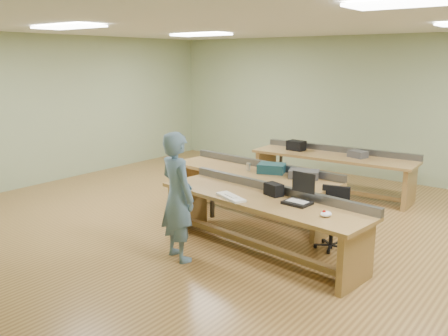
{
  "coord_description": "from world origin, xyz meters",
  "views": [
    {
      "loc": [
        3.78,
        -5.82,
        2.51
      ],
      "look_at": [
        -0.29,
        -0.6,
        0.98
      ],
      "focal_mm": 38.0,
      "sensor_mm": 36.0,
      "label": 1
    }
  ],
  "objects": [
    {
      "name": "laptop_screen",
      "position": [
        1.05,
        -0.7,
        1.0
      ],
      "size": [
        0.32,
        0.04,
        0.25
      ],
      "primitive_type": "cube",
      "rotation": [
        0.0,
        0.0,
        -0.07
      ],
      "color": "black",
      "rests_on": "laptop_base"
    },
    {
      "name": "mug",
      "position": [
        -0.27,
        0.33,
        0.8
      ],
      "size": [
        0.15,
        0.15,
        0.1
      ],
      "primitive_type": "imported",
      "rotation": [
        0.0,
        0.0,
        0.24
      ],
      "color": "#3B3A3D",
      "rests_on": "workbench_mid"
    },
    {
      "name": "parts_bin_grey",
      "position": [
        0.46,
        0.4,
        0.81
      ],
      "size": [
        0.52,
        0.43,
        0.12
      ],
      "primitive_type": "cube",
      "rotation": [
        0.0,
        0.0,
        0.39
      ],
      "color": "#3B3A3D",
      "rests_on": "workbench_mid"
    },
    {
      "name": "wall_back",
      "position": [
        0.0,
        4.0,
        1.5
      ],
      "size": [
        10.0,
        0.04,
        3.0
      ],
      "primitive_type": "cube",
      "color": "#8DA079",
      "rests_on": "floor"
    },
    {
      "name": "camera_bag",
      "position": [
        0.61,
        -0.68,
        0.83
      ],
      "size": [
        0.28,
        0.22,
        0.16
      ],
      "primitive_type": "cube",
      "rotation": [
        0.0,
        0.0,
        -0.31
      ],
      "color": "black",
      "rests_on": "workbench_front"
    },
    {
      "name": "ceiling",
      "position": [
        0.0,
        0.0,
        3.0
      ],
      "size": [
        10.0,
        10.0,
        0.0
      ],
      "primitive_type": "plane",
      "color": "silver",
      "rests_on": "wall_back"
    },
    {
      "name": "fluor_panels",
      "position": [
        0.0,
        0.0,
        2.97
      ],
      "size": [
        6.2,
        3.5,
        0.03
      ],
      "color": "white",
      "rests_on": "ceiling"
    },
    {
      "name": "workbench_back",
      "position": [
        0.04,
        2.32,
        0.56
      ],
      "size": [
        3.08,
        0.98,
        0.86
      ],
      "rotation": [
        0.0,
        0.0,
        0.06
      ],
      "color": "olive",
      "rests_on": "floor"
    },
    {
      "name": "keyboard",
      "position": [
        0.23,
        -1.13,
        0.76
      ],
      "size": [
        0.53,
        0.35,
        0.03
      ],
      "primitive_type": "cube",
      "rotation": [
        0.0,
        0.0,
        -0.39
      ],
      "color": "silver",
      "rests_on": "workbench_front"
    },
    {
      "name": "task_chair",
      "position": [
        1.21,
        -0.14,
        0.3
      ],
      "size": [
        0.54,
        0.54,
        0.83
      ],
      "rotation": [
        0.0,
        0.0,
        0.22
      ],
      "color": "black",
      "rests_on": "floor"
    },
    {
      "name": "laptop_base",
      "position": [
        1.04,
        -0.83,
        0.77
      ],
      "size": [
        0.34,
        0.29,
        0.04
      ],
      "primitive_type": "cube",
      "rotation": [
        0.0,
        0.0,
        -0.07
      ],
      "color": "black",
      "rests_on": "workbench_front"
    },
    {
      "name": "workbench_mid",
      "position": [
        -0.41,
        0.31,
        0.56
      ],
      "size": [
        3.01,
        1.02,
        0.86
      ],
      "rotation": [
        0.0,
        0.0,
        -0.08
      ],
      "color": "olive",
      "rests_on": "floor"
    },
    {
      "name": "workbench_front",
      "position": [
        0.53,
        -0.85,
        0.56
      ],
      "size": [
        3.08,
        1.13,
        0.86
      ],
      "rotation": [
        0.0,
        0.0,
        -0.11
      ],
      "color": "olive",
      "rests_on": "floor"
    },
    {
      "name": "tray_back",
      "position": [
        0.49,
        2.37,
        0.81
      ],
      "size": [
        0.37,
        0.31,
        0.13
      ],
      "primitive_type": "cube",
      "rotation": [
        0.0,
        0.0,
        -0.29
      ],
      "color": "#3B3A3D",
      "rests_on": "workbench_back"
    },
    {
      "name": "storage_box_back",
      "position": [
        -0.74,
        2.3,
        0.84
      ],
      "size": [
        0.34,
        0.25,
        0.19
      ],
      "primitive_type": "cube",
      "rotation": [
        0.0,
        0.0,
        -0.05
      ],
      "color": "black",
      "rests_on": "workbench_back"
    },
    {
      "name": "drinks_can",
      "position": [
        -0.47,
        0.28,
        0.81
      ],
      "size": [
        0.09,
        0.09,
        0.13
      ],
      "primitive_type": "cylinder",
      "rotation": [
        0.0,
        0.0,
        -0.36
      ],
      "color": "silver",
      "rests_on": "workbench_mid"
    },
    {
      "name": "wall_left",
      "position": [
        -5.0,
        0.0,
        1.5
      ],
      "size": [
        0.04,
        8.0,
        3.0
      ],
      "primitive_type": "cube",
      "color": "#8DA079",
      "rests_on": "floor"
    },
    {
      "name": "trackball_mouse",
      "position": [
        1.53,
        -1.04,
        0.78
      ],
      "size": [
        0.16,
        0.17,
        0.06
      ],
      "primitive_type": "ellipsoid",
      "rotation": [
        0.0,
        0.0,
        0.25
      ],
      "color": "white",
      "rests_on": "workbench_front"
    },
    {
      "name": "parts_bin_teal",
      "position": [
        -0.11,
        0.39,
        0.82
      ],
      "size": [
        0.5,
        0.44,
        0.14
      ],
      "primitive_type": "cube",
      "rotation": [
        0.0,
        0.0,
        0.36
      ],
      "color": "#143842",
      "rests_on": "workbench_mid"
    },
    {
      "name": "person",
      "position": [
        -0.19,
        -1.68,
        0.82
      ],
      "size": [
        0.69,
        0.55,
        1.65
      ],
      "primitive_type": "imported",
      "rotation": [
        0.0,
        0.0,
        2.84
      ],
      "color": "slate",
      "rests_on": "floor"
    },
    {
      "name": "floor",
      "position": [
        0.0,
        0.0,
        0.0
      ],
      "size": [
        10.0,
        10.0,
        0.0
      ],
      "primitive_type": "plane",
      "color": "olive",
      "rests_on": "ground"
    }
  ]
}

